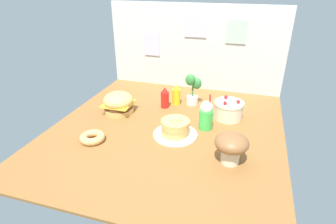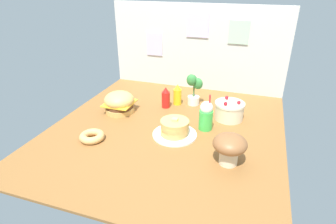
% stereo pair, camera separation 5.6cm
% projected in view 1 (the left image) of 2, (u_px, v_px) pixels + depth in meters
% --- Properties ---
extents(ground_plane, '(1.94, 2.10, 0.02)m').
position_uv_depth(ground_plane, '(166.00, 130.00, 2.41)').
color(ground_plane, brown).
extents(back_wall, '(1.94, 0.04, 0.93)m').
position_uv_depth(back_wall, '(194.00, 47.00, 3.09)').
color(back_wall, beige).
rests_on(back_wall, ground_plane).
extents(burger, '(0.28, 0.28, 0.21)m').
position_uv_depth(burger, '(119.00, 103.00, 2.65)').
color(burger, '#DBA859').
rests_on(burger, ground_plane).
extents(pancake_stack, '(0.37, 0.37, 0.16)m').
position_uv_depth(pancake_stack, '(175.00, 129.00, 2.28)').
color(pancake_stack, white).
rests_on(pancake_stack, ground_plane).
extents(layer_cake, '(0.27, 0.27, 0.20)m').
position_uv_depth(layer_cake, '(229.00, 110.00, 2.55)').
color(layer_cake, beige).
rests_on(layer_cake, ground_plane).
extents(ketchup_bottle, '(0.08, 0.08, 0.21)m').
position_uv_depth(ketchup_bottle, '(165.00, 98.00, 2.76)').
color(ketchup_bottle, red).
rests_on(ketchup_bottle, ground_plane).
extents(mustard_bottle, '(0.08, 0.08, 0.21)m').
position_uv_depth(mustard_bottle, '(176.00, 95.00, 2.83)').
color(mustard_bottle, yellow).
rests_on(mustard_bottle, ground_plane).
extents(cream_soda_cup, '(0.12, 0.12, 0.32)m').
position_uv_depth(cream_soda_cup, '(206.00, 115.00, 2.36)').
color(cream_soda_cup, green).
rests_on(cream_soda_cup, ground_plane).
extents(donut_pink_glaze, '(0.20, 0.20, 0.06)m').
position_uv_depth(donut_pink_glaze, '(92.00, 137.00, 2.22)').
color(donut_pink_glaze, tan).
rests_on(donut_pink_glaze, ground_plane).
extents(potted_plant, '(0.16, 0.12, 0.33)m').
position_uv_depth(potted_plant, '(193.00, 88.00, 2.80)').
color(potted_plant, white).
rests_on(potted_plant, ground_plane).
extents(mushroom_stool, '(0.24, 0.24, 0.23)m').
position_uv_depth(mushroom_stool, '(231.00, 145.00, 1.92)').
color(mushroom_stool, beige).
rests_on(mushroom_stool, ground_plane).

